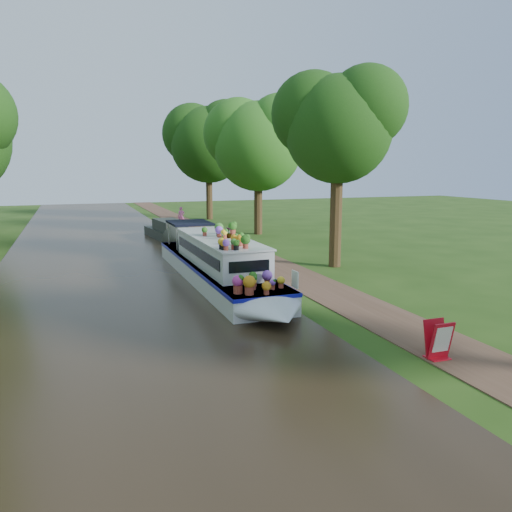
# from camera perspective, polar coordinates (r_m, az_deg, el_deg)

# --- Properties ---
(ground) EXTENTS (100.00, 100.00, 0.00)m
(ground) POSITION_cam_1_polar(r_m,az_deg,el_deg) (19.34, 3.45, -3.59)
(ground) COLOR #1F3C0F
(ground) RESTS_ON ground
(canal_water) EXTENTS (10.00, 100.00, 0.02)m
(canal_water) POSITION_cam_1_polar(r_m,az_deg,el_deg) (17.84, -14.54, -5.03)
(canal_water) COLOR black
(canal_water) RESTS_ON ground
(towpath) EXTENTS (2.20, 100.00, 0.03)m
(towpath) POSITION_cam_1_polar(r_m,az_deg,el_deg) (19.84, 6.63, -3.24)
(towpath) COLOR #483021
(towpath) RESTS_ON ground
(plant_boat) EXTENTS (2.29, 13.52, 2.29)m
(plant_boat) POSITION_cam_1_polar(r_m,az_deg,el_deg) (19.66, -4.16, -0.82)
(plant_boat) COLOR silver
(plant_boat) RESTS_ON canal_water
(tree_near_overhang) EXTENTS (5.52, 5.28, 8.99)m
(tree_near_overhang) POSITION_cam_1_polar(r_m,az_deg,el_deg) (23.32, 9.30, 14.97)
(tree_near_overhang) COLOR #312110
(tree_near_overhang) RESTS_ON ground
(tree_near_mid) EXTENTS (6.90, 6.60, 9.40)m
(tree_near_mid) POSITION_cam_1_polar(r_m,az_deg,el_deg) (34.50, 0.18, 13.20)
(tree_near_mid) COLOR #312110
(tree_near_mid) RESTS_ON ground
(tree_near_far) EXTENTS (7.59, 7.26, 10.30)m
(tree_near_far) POSITION_cam_1_polar(r_m,az_deg,el_deg) (44.86, -5.52, 13.21)
(tree_near_far) COLOR #312110
(tree_near_far) RESTS_ON ground
(second_boat) EXTENTS (2.36, 6.54, 1.24)m
(second_boat) POSITION_cam_1_polar(r_m,az_deg,el_deg) (32.50, -9.84, 2.76)
(second_boat) COLOR black
(second_boat) RESTS_ON canal_water
(sandwich_board) EXTENTS (0.59, 0.47, 0.93)m
(sandwich_board) POSITION_cam_1_polar(r_m,az_deg,el_deg) (12.88, 20.13, -9.17)
(sandwich_board) COLOR red
(sandwich_board) RESTS_ON towpath
(pedestrian_pink) EXTENTS (0.64, 0.54, 1.49)m
(pedestrian_pink) POSITION_cam_1_polar(r_m,az_deg,el_deg) (39.75, -8.54, 4.51)
(pedestrian_pink) COLOR pink
(pedestrian_pink) RESTS_ON towpath
(verge_plant) EXTENTS (0.41, 0.36, 0.44)m
(verge_plant) POSITION_cam_1_polar(r_m,az_deg,el_deg) (23.85, -1.38, -0.41)
(verge_plant) COLOR #1D5E1C
(verge_plant) RESTS_ON ground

